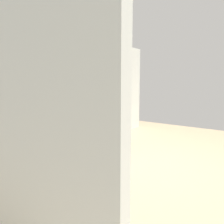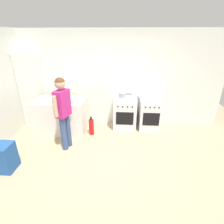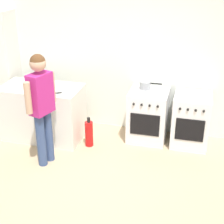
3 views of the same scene
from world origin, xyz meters
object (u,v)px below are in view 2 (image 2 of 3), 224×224
object	(u,v)px
knife_chef	(60,98)
recycling_crate_lower	(2,163)
pot	(122,95)
fire_extinguisher	(91,127)
knife_bread	(67,104)
oven_right	(150,114)
person	(63,108)
larder_cabinet	(31,90)
knife_carving	(69,100)
oven_left	(125,113)

from	to	relation	value
knife_chef	recycling_crate_lower	bearing A→B (deg)	-111.23
pot	recycling_crate_lower	size ratio (longest dim) A/B	0.69
fire_extinguisher	recycling_crate_lower	world-z (taller)	fire_extinguisher
pot	knife_bread	size ratio (longest dim) A/B	1.09
oven_right	knife_chef	distance (m)	2.47
recycling_crate_lower	fire_extinguisher	bearing A→B (deg)	43.47
pot	person	distance (m)	1.74
fire_extinguisher	knife_bread	bearing A→B (deg)	-166.33
knife_chef	fire_extinguisher	world-z (taller)	knife_chef
oven_right	knife_chef	size ratio (longest dim) A/B	3.04
person	recycling_crate_lower	xyz separation A→B (m)	(-1.05, -0.81, -0.85)
person	larder_cabinet	bearing A→B (deg)	137.40
fire_extinguisher	larder_cabinet	world-z (taller)	larder_cabinet
knife_carving	person	size ratio (longest dim) A/B	0.18
fire_extinguisher	recycling_crate_lower	xyz separation A→B (m)	(-1.52, -1.44, -0.08)
oven_right	knife_bread	bearing A→B (deg)	-163.85
knife_chef	knife_bread	bearing A→B (deg)	-52.09
knife_chef	larder_cabinet	size ratio (longest dim) A/B	0.14
knife_carving	fire_extinguisher	xyz separation A→B (m)	(0.57, -0.11, -0.69)
person	fire_extinguisher	world-z (taller)	person
person	larder_cabinet	world-z (taller)	larder_cabinet
person	larder_cabinet	size ratio (longest dim) A/B	0.83
fire_extinguisher	pot	bearing A→B (deg)	35.84
knife_chef	person	world-z (taller)	person
recycling_crate_lower	oven_left	bearing A→B (deg)	38.75
pot	recycling_crate_lower	bearing A→B (deg)	-138.96
larder_cabinet	fire_extinguisher	bearing A→B (deg)	-18.05
fire_extinguisher	knife_chef	bearing A→B (deg)	162.65
knife_chef	person	xyz separation A→B (m)	(0.39, -0.89, 0.09)
knife_chef	recycling_crate_lower	distance (m)	1.98
recycling_crate_lower	oven_right	bearing A→B (deg)	31.88
person	recycling_crate_lower	distance (m)	1.58
oven_left	oven_right	distance (m)	0.69
knife_carving	person	bearing A→B (deg)	-81.90
knife_carving	recycling_crate_lower	world-z (taller)	knife_carving
recycling_crate_lower	larder_cabinet	xyz separation A→B (m)	(-0.26, 2.02, 0.86)
person	knife_bread	bearing A→B (deg)	98.81
oven_left	knife_chef	distance (m)	1.80
recycling_crate_lower	knife_bread	bearing A→B (deg)	53.30
knife_chef	oven_left	bearing A→B (deg)	6.99
larder_cabinet	recycling_crate_lower	bearing A→B (deg)	-82.52
knife_chef	knife_carving	distance (m)	0.32
knife_bread	knife_carving	distance (m)	0.25
recycling_crate_lower	larder_cabinet	distance (m)	2.21
recycling_crate_lower	larder_cabinet	bearing A→B (deg)	97.48
pot	recycling_crate_lower	distance (m)	3.15
knife_carving	oven_right	bearing A→B (deg)	9.71
oven_left	person	distance (m)	1.82
oven_left	person	size ratio (longest dim) A/B	0.51
oven_left	person	world-z (taller)	person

